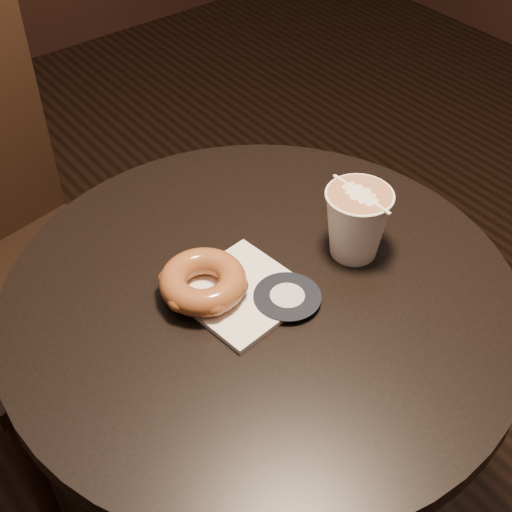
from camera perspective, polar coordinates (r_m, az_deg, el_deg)
name	(u,v)px	position (r m, az deg, el deg)	size (l,w,h in m)	color
cafe_table	(260,383)	(1.11, 0.35, -10.11)	(0.70, 0.70, 0.75)	black
pastry_bag	(242,293)	(0.95, -1.14, -2.96)	(0.15, 0.15, 0.01)	white
doughnut	(203,281)	(0.93, -4.26, -2.05)	(0.12, 0.12, 0.04)	brown
latte_cup	(356,224)	(0.99, 8.03, 2.59)	(0.09, 0.09, 0.10)	white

